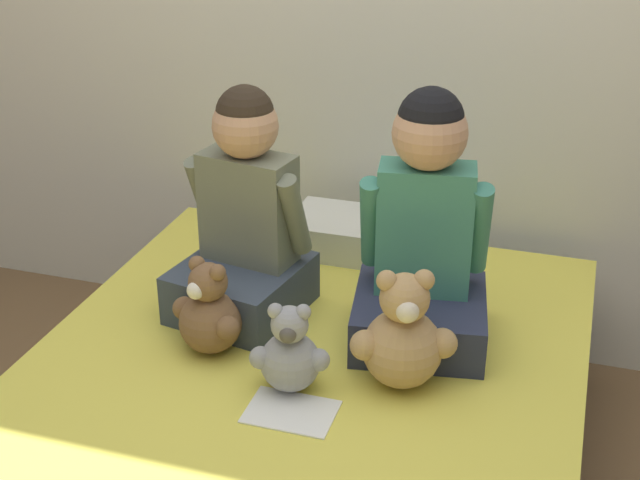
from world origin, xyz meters
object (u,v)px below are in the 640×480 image
at_px(child_on_right, 424,236).
at_px(sign_card, 291,412).
at_px(bed, 280,476).
at_px(child_on_left, 245,222).
at_px(teddy_bear_between_children, 290,354).
at_px(pillow_at_headboard, 369,236).
at_px(teddy_bear_held_by_right_child, 403,338).
at_px(teddy_bear_held_by_left_child, 209,313).

distance_m(child_on_right, sign_card, 0.57).
relative_size(bed, child_on_left, 3.16).
height_order(teddy_bear_between_children, pillow_at_headboard, teddy_bear_between_children).
height_order(teddy_bear_held_by_right_child, pillow_at_headboard, teddy_bear_held_by_right_child).
relative_size(child_on_right, sign_card, 3.24).
bearing_deg(child_on_right, sign_card, -125.11).
relative_size(bed, teddy_bear_held_by_right_child, 6.49).
xyz_separation_m(bed, teddy_bear_between_children, (0.01, 0.07, 0.32)).
xyz_separation_m(teddy_bear_held_by_right_child, pillow_at_headboard, (-0.26, 0.68, -0.08)).
bearing_deg(teddy_bear_held_by_left_child, teddy_bear_held_by_right_child, 21.50).
height_order(child_on_right, sign_card, child_on_right).
distance_m(child_on_right, teddy_bear_between_children, 0.47).
xyz_separation_m(teddy_bear_held_by_left_child, pillow_at_headboard, (0.25, 0.68, -0.05)).
bearing_deg(sign_card, bed, 148.81).
height_order(child_on_right, teddy_bear_held_by_left_child, child_on_right).
distance_m(bed, teddy_bear_held_by_left_child, 0.45).
distance_m(bed, teddy_bear_held_by_right_child, 0.47).
xyz_separation_m(bed, teddy_bear_held_by_right_child, (0.26, 0.17, 0.35)).
xyz_separation_m(teddy_bear_held_by_right_child, teddy_bear_between_children, (-0.25, -0.10, -0.03)).
bearing_deg(teddy_bear_held_by_left_child, child_on_right, 47.29).
height_order(child_on_right, teddy_bear_held_by_right_child, child_on_right).
relative_size(child_on_left, teddy_bear_held_by_left_child, 2.45).
bearing_deg(sign_card, teddy_bear_held_by_left_child, 145.99).
bearing_deg(bed, sign_card, -31.19).
relative_size(teddy_bear_between_children, sign_card, 1.11).
distance_m(child_on_left, teddy_bear_between_children, 0.46).
height_order(bed, teddy_bear_held_by_right_child, teddy_bear_held_by_right_child).
relative_size(teddy_bear_held_by_left_child, sign_card, 1.25).
height_order(child_on_right, pillow_at_headboard, child_on_right).
distance_m(teddy_bear_between_children, sign_card, 0.14).
bearing_deg(teddy_bear_held_by_right_child, sign_card, -158.27).
xyz_separation_m(teddy_bear_between_children, pillow_at_headboard, (-0.01, 0.78, -0.04)).
xyz_separation_m(child_on_left, teddy_bear_between_children, (0.25, -0.34, -0.17)).
distance_m(teddy_bear_between_children, pillow_at_headboard, 0.78).
relative_size(teddy_bear_between_children, pillow_at_headboard, 0.47).
height_order(child_on_left, teddy_bear_between_children, child_on_left).
bearing_deg(teddy_bear_held_by_left_child, bed, -13.19).
bearing_deg(teddy_bear_held_by_right_child, child_on_left, 134.21).
bearing_deg(teddy_bear_held_by_left_child, sign_card, -12.73).
distance_m(pillow_at_headboard, sign_card, 0.88).
bearing_deg(pillow_at_headboard, teddy_bear_held_by_left_child, -109.95).
bearing_deg(child_on_left, child_on_right, 10.37).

